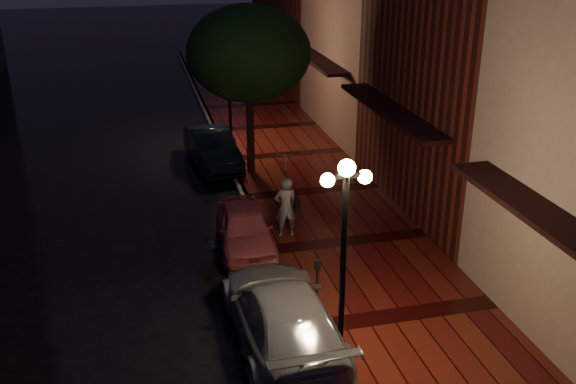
{
  "coord_description": "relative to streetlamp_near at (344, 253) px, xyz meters",
  "views": [
    {
      "loc": [
        -3.16,
        -15.08,
        8.28
      ],
      "look_at": [
        0.71,
        0.92,
        1.4
      ],
      "focal_mm": 40.0,
      "sensor_mm": 36.0,
      "label": 1
    }
  ],
  "objects": [
    {
      "name": "ground",
      "position": [
        -0.35,
        5.0,
        -2.6
      ],
      "size": [
        120.0,
        120.0,
        0.0
      ],
      "primitive_type": "plane",
      "color": "black",
      "rests_on": "ground"
    },
    {
      "name": "sidewalk",
      "position": [
        1.9,
        5.0,
        -2.53
      ],
      "size": [
        4.5,
        60.0,
        0.15
      ],
      "primitive_type": "cube",
      "color": "#430C0C",
      "rests_on": "ground"
    },
    {
      "name": "curb",
      "position": [
        -0.35,
        5.0,
        -2.53
      ],
      "size": [
        0.25,
        60.0,
        0.15
      ],
      "primitive_type": "cube",
      "color": "#595451",
      "rests_on": "ground"
    },
    {
      "name": "storefront_mid",
      "position": [
        6.65,
        7.0,
        2.9
      ],
      "size": [
        5.0,
        8.0,
        11.0
      ],
      "primitive_type": "cube",
      "color": "#511914",
      "rests_on": "ground"
    },
    {
      "name": "storefront_far",
      "position": [
        6.65,
        15.0,
        1.9
      ],
      "size": [
        5.0,
        8.0,
        9.0
      ],
      "primitive_type": "cube",
      "color": "#8C5951",
      "rests_on": "ground"
    },
    {
      "name": "streetlamp_near",
      "position": [
        0.0,
        0.0,
        0.0
      ],
      "size": [
        0.96,
        0.36,
        4.31
      ],
      "color": "black",
      "rests_on": "sidewalk"
    },
    {
      "name": "streetlamp_far",
      "position": [
        0.0,
        14.0,
        0.0
      ],
      "size": [
        0.96,
        0.36,
        4.31
      ],
      "color": "black",
      "rests_on": "sidewalk"
    },
    {
      "name": "street_tree",
      "position": [
        0.26,
        10.99,
        1.64
      ],
      "size": [
        4.16,
        4.16,
        5.8
      ],
      "color": "black",
      "rests_on": "sidewalk"
    },
    {
      "name": "pink_car",
      "position": [
        -0.95,
        5.54,
        -1.99
      ],
      "size": [
        1.59,
        3.63,
        1.22
      ],
      "primitive_type": "imported",
      "rotation": [
        0.0,
        0.0,
        -0.04
      ],
      "color": "#D3565E",
      "rests_on": "ground"
    },
    {
      "name": "navy_car",
      "position": [
        -0.95,
        12.33,
        -1.92
      ],
      "size": [
        1.85,
        4.22,
        1.35
      ],
      "primitive_type": "imported",
      "rotation": [
        0.0,
        0.0,
        0.1
      ],
      "color": "black",
      "rests_on": "ground"
    },
    {
      "name": "silver_car",
      "position": [
        -0.95,
        0.98,
        -1.88
      ],
      "size": [
        2.11,
        5.0,
        1.44
      ],
      "primitive_type": "imported",
      "rotation": [
        0.0,
        0.0,
        3.16
      ],
      "color": "#949399",
      "rests_on": "ground"
    },
    {
      "name": "woman_with_umbrella",
      "position": [
        0.25,
        5.7,
        -0.82
      ],
      "size": [
        1.03,
        1.05,
        2.47
      ],
      "rotation": [
        0.0,
        0.0,
        3.11
      ],
      "color": "silver",
      "rests_on": "sidewalk"
    },
    {
      "name": "parking_meter",
      "position": [
        0.04,
        1.82,
        -1.66
      ],
      "size": [
        0.14,
        0.12,
        1.31
      ],
      "rotation": [
        0.0,
        0.0,
        0.24
      ],
      "color": "black",
      "rests_on": "sidewalk"
    }
  ]
}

